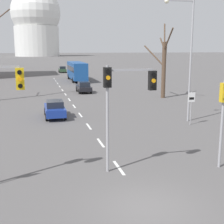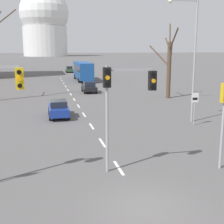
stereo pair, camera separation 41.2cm
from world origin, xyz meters
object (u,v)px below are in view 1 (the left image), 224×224
object	(u,v)px
speed_limit_sign	(191,103)
sedan_far_left	(73,73)
traffic_signal_near_left	(1,92)
sedan_mid_centre	(62,69)
sedan_near_right	(55,109)
city_bus	(77,70)
traffic_signal_near_right	(223,108)
sedan_near_left	(84,87)
street_lamp_right	(187,50)
traffic_signal_centre_tall	(123,91)

from	to	relation	value
speed_limit_sign	sedan_far_left	world-z (taller)	speed_limit_sign
traffic_signal_near_left	sedan_mid_centre	xyz separation A→B (m)	(8.65, 65.70, -3.38)
sedan_near_right	city_bus	size ratio (longest dim) A/B	0.38
traffic_signal_near_right	sedan_near_right	size ratio (longest dim) A/B	1.10
speed_limit_sign	sedan_far_left	size ratio (longest dim) A/B	0.63
sedan_near_left	city_bus	xyz separation A→B (m)	(1.29, 16.05, 1.26)
traffic_signal_near_left	street_lamp_right	xyz separation A→B (m)	(13.58, 9.15, 1.76)
speed_limit_sign	sedan_far_left	bearing A→B (deg)	94.50
traffic_signal_near_left	sedan_far_left	bearing A→B (deg)	79.56
city_bus	traffic_signal_centre_tall	bearing A→B (deg)	-94.95
traffic_signal_near_right	sedan_near_right	world-z (taller)	traffic_signal_near_right
street_lamp_right	city_bus	distance (m)	35.88
traffic_signal_near_right	city_bus	xyz separation A→B (m)	(-1.13, 45.40, -1.11)
traffic_signal_near_left	sedan_mid_centre	bearing A→B (deg)	82.50
sedan_far_left	traffic_signal_near_right	bearing A→B (deg)	-89.32
speed_limit_sign	sedan_mid_centre	world-z (taller)	speed_limit_sign
traffic_signal_centre_tall	sedan_far_left	xyz separation A→B (m)	(4.34, 53.88, -3.23)
street_lamp_right	sedan_far_left	xyz separation A→B (m)	(-3.65, 44.77, -5.13)
traffic_signal_near_right	speed_limit_sign	distance (m)	9.29
traffic_signal_near_right	sedan_near_left	bearing A→B (deg)	94.71
sedan_near_right	city_bus	xyz separation A→B (m)	(6.34, 31.26, 1.25)
sedan_near_left	sedan_near_right	size ratio (longest dim) A/B	0.99
traffic_signal_near_right	sedan_far_left	world-z (taller)	traffic_signal_near_right
sedan_near_right	traffic_signal_near_right	bearing A→B (deg)	-62.16
street_lamp_right	traffic_signal_near_left	bearing A→B (deg)	-146.05
speed_limit_sign	street_lamp_right	distance (m)	4.32
city_bus	sedan_mid_centre	bearing A→B (deg)	92.17
traffic_signal_centre_tall	sedan_far_left	distance (m)	54.15
street_lamp_right	sedan_near_right	xyz separation A→B (m)	(-10.47, 4.16, -5.15)
traffic_signal_near_right	traffic_signal_near_left	bearing A→B (deg)	175.50
sedan_mid_centre	sedan_far_left	bearing A→B (deg)	-83.79
traffic_signal_centre_tall	speed_limit_sign	bearing A→B (deg)	44.56
traffic_signal_centre_tall	city_bus	world-z (taller)	traffic_signal_centre_tall
speed_limit_sign	street_lamp_right	size ratio (longest dim) A/B	0.27
speed_limit_sign	sedan_near_right	xyz separation A→B (m)	(-10.44, 5.44, -1.03)
sedan_mid_centre	sedan_near_right	bearing A→B (deg)	-96.04
sedan_near_left	sedan_near_right	bearing A→B (deg)	-108.37
speed_limit_sign	sedan_near_left	size ratio (longest dim) A/B	0.67
traffic_signal_near_left	sedan_near_right	xyz separation A→B (m)	(3.11, 13.31, -3.39)
sedan_far_left	speed_limit_sign	bearing A→B (deg)	-85.50
traffic_signal_near_left	city_bus	bearing A→B (deg)	78.03
traffic_signal_near_left	street_lamp_right	size ratio (longest dim) A/B	0.56
sedan_mid_centre	sedan_far_left	size ratio (longest dim) A/B	0.93
traffic_signal_near_left	traffic_signal_centre_tall	size ratio (longest dim) A/B	1.04
traffic_signal_centre_tall	sedan_far_left	world-z (taller)	traffic_signal_centre_tall
traffic_signal_centre_tall	speed_limit_sign	xyz separation A→B (m)	(7.96, 7.84, -2.23)
sedan_near_left	city_bus	size ratio (longest dim) A/B	0.37
traffic_signal_centre_tall	speed_limit_sign	world-z (taller)	traffic_signal_centre_tall
speed_limit_sign	sedan_far_left	distance (m)	46.19
traffic_signal_near_right	city_bus	world-z (taller)	traffic_signal_near_right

